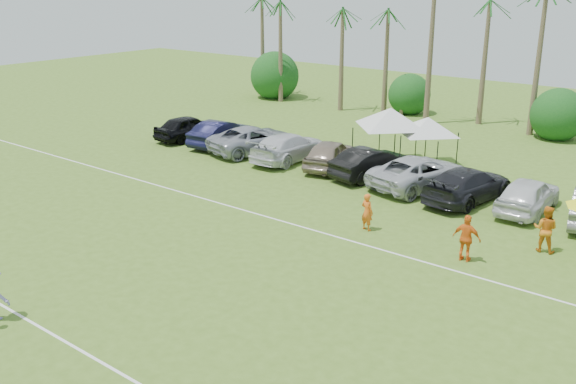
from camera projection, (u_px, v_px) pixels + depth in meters
The scene contains 22 objects.
field_lines at pixel (167, 259), 25.26m from camera, with size 80.00×12.10×0.01m.
palm_tree_0 at pixel (249, 12), 58.09m from camera, with size 2.40×2.40×8.90m.
palm_tree_1 at pixel (292, 3), 54.89m from camera, with size 2.40×2.40×9.90m.
palm_tree_4 at pixel (431, 20), 47.56m from camera, with size 2.40×2.40×8.90m.
palm_tree_5 at pixel (484, 9), 44.94m from camera, with size 2.40×2.40×9.90m.
bush_tree_0 at pixel (282, 77), 58.90m from camera, with size 4.00×4.00×4.00m.
bush_tree_1 at pixel (408, 91), 51.30m from camera, with size 4.00×4.00×4.00m.
bush_tree_2 at pixel (564, 110), 44.28m from camera, with size 4.00×4.00×4.00m.
sideline_player_a at pixel (367, 212), 27.89m from camera, with size 0.61×0.40×1.68m, color orange.
sideline_player_b at pixel (545, 229), 25.68m from camera, with size 0.94×0.73×1.93m, color orange.
sideline_player_c at pixel (467, 238), 24.81m from camera, with size 1.11×0.46×1.89m, color orange.
canopy_tent_left at pixel (391, 108), 37.08m from camera, with size 4.81×4.81×3.89m.
canopy_tent_right at pixel (428, 117), 36.80m from camera, with size 4.16×4.16×3.37m.
parked_car_0 at pixel (189, 127), 43.47m from camera, with size 1.97×4.90×1.67m, color black.
parked_car_1 at pixel (221, 133), 41.92m from camera, with size 1.77×5.07×1.67m, color black.
parked_car_2 at pixel (254, 139), 40.28m from camera, with size 2.77×6.01×1.67m, color #989AA6.
parked_car_3 at pixel (289, 147), 38.52m from camera, with size 2.34×5.75×1.67m, color silver.
parked_car_4 at pixel (330, 154), 37.00m from camera, with size 1.97×4.90×1.67m, color gray.
parked_car_5 at pixel (372, 163), 35.22m from camera, with size 1.77×5.07×1.67m, color black.
parked_car_6 at pixel (419, 172), 33.56m from camera, with size 2.77×6.01×1.67m, color silver.
parked_car_7 at pixel (468, 184), 31.58m from camera, with size 2.34×5.75×1.67m, color black.
parked_car_8 at pixel (528, 195), 30.11m from camera, with size 1.97×4.90×1.67m, color silver.
Camera 1 is at (18.02, -7.21, 10.59)m, focal length 40.00 mm.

